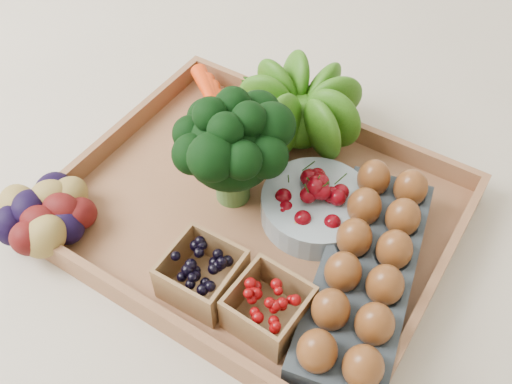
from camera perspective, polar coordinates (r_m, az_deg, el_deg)
The scene contains 10 objects.
ground at distance 0.86m, azimuth -0.00°, elevation -2.59°, with size 4.00×4.00×0.00m, color beige.
tray at distance 0.86m, azimuth -0.00°, elevation -2.28°, with size 0.55×0.45×0.01m, color #9A6640.
carrots at distance 0.95m, azimuth -3.69°, elevation 6.86°, with size 0.19×0.14×0.05m, color #F0390B, non-canonical shape.
lettuce at distance 0.91m, azimuth 4.59°, elevation 8.51°, with size 0.14×0.14×0.14m, color #1E4D0C.
broccoli at distance 0.82m, azimuth -2.44°, elevation 2.68°, with size 0.17×0.17×0.13m, color black, non-canonical shape.
cherry_bowl at distance 0.83m, azimuth 6.03°, elevation -1.50°, with size 0.16×0.16×0.04m, color #8C9EA5.
egg_carton at distance 0.78m, azimuth 10.85°, elevation -8.17°, with size 0.12×0.34×0.04m, color #363F44.
potatoes at distance 0.85m, azimuth -20.37°, elevation -1.44°, with size 0.15×0.15×0.09m, color #460B0B, non-canonical shape.
punnet_blackberry at distance 0.75m, azimuth -5.41°, elevation -8.14°, with size 0.09×0.09×0.06m, color black.
punnet_raspberry at distance 0.73m, azimuth 1.23°, elevation -11.43°, with size 0.09×0.09×0.06m, color #6D0406.
Camera 1 is at (0.28, -0.45, 0.68)m, focal length 40.00 mm.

